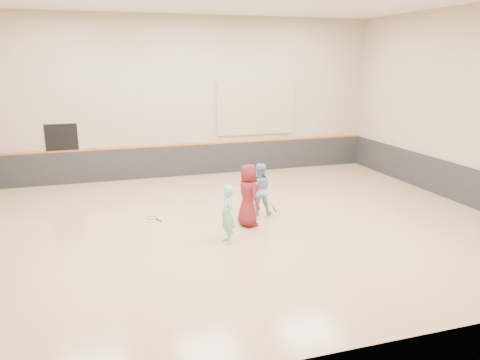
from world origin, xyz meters
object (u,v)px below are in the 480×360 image
object	(u,v)px
instructor	(259,189)
spare_racket	(152,217)
girl	(227,215)
young_man	(248,195)

from	to	relation	value
instructor	spare_racket	distance (m)	3.18
girl	spare_racket	xyz separation A→B (m)	(-1.55, 2.43, -0.70)
girl	instructor	bearing A→B (deg)	138.69
girl	instructor	world-z (taller)	instructor
girl	instructor	xyz separation A→B (m)	(1.49, 1.83, 0.04)
girl	instructor	size ratio (longest dim) A/B	0.95
spare_racket	young_man	bearing A→B (deg)	-30.13
girl	spare_racket	bearing A→B (deg)	-149.65
young_man	spare_racket	bearing A→B (deg)	48.56
instructor	spare_racket	xyz separation A→B (m)	(-3.04, 0.60, -0.74)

